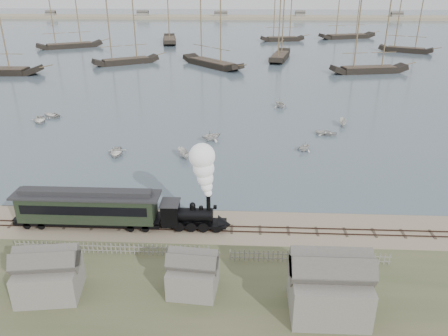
{
  "coord_description": "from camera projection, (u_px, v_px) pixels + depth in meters",
  "views": [
    {
      "loc": [
        6.07,
        -41.92,
        24.75
      ],
      "look_at": [
        3.75,
        6.29,
        3.5
      ],
      "focal_mm": 35.0,
      "sensor_mm": 36.0,
      "label": 1
    }
  ],
  "objects": [
    {
      "name": "shed_left",
      "position": [
        52.0,
        294.0,
        37.12
      ],
      "size": [
        5.0,
        4.0,
        4.1
      ],
      "primitive_type": null,
      "color": "slate",
      "rests_on": "ground"
    },
    {
      "name": "schooner_8",
      "position": [
        283.0,
        16.0,
        177.16
      ],
      "size": [
        18.33,
        7.24,
        20.0
      ],
      "primitive_type": null,
      "rotation": [
        0.0,
        0.0,
        0.18
      ],
      "color": "black",
      "rests_on": "harbor_water"
    },
    {
      "name": "rowboat_4",
      "position": [
        305.0,
        147.0,
        67.04
      ],
      "size": [
        3.53,
        3.49,
        1.41
      ],
      "primitive_type": "imported",
      "rotation": [
        0.0,
        0.0,
        5.57
      ],
      "color": "silver",
      "rests_on": "harbor_water"
    },
    {
      "name": "shed_right",
      "position": [
        326.0,
        311.0,
        35.2
      ],
      "size": [
        6.0,
        5.0,
        5.1
      ],
      "primitive_type": null,
      "color": "slate",
      "rests_on": "ground"
    },
    {
      "name": "rowboat_3",
      "position": [
        327.0,
        133.0,
        73.91
      ],
      "size": [
        3.33,
        4.15,
        0.76
      ],
      "primitive_type": "imported",
      "rotation": [
        0.0,
        0.0,
        1.37
      ],
      "color": "silver",
      "rests_on": "harbor_water"
    },
    {
      "name": "far_spit",
      "position": [
        236.0,
        19.0,
        277.11
      ],
      "size": [
        500.0,
        20.0,
        1.8
      ],
      "primitive_type": "cube",
      "color": "tan",
      "rests_on": "ground"
    },
    {
      "name": "beached_dinghy",
      "position": [
        57.0,
        209.0,
        49.59
      ],
      "size": [
        4.8,
        5.38,
        0.92
      ],
      "primitive_type": "imported",
      "rotation": [
        0.0,
        0.0,
        1.12
      ],
      "color": "silver",
      "rests_on": "ground"
    },
    {
      "name": "schooner_7",
      "position": [
        168.0,
        17.0,
        173.14
      ],
      "size": [
        9.21,
        23.97,
        20.0
      ],
      "primitive_type": null,
      "rotation": [
        0.0,
        0.0,
        1.74
      ],
      "color": "black",
      "rests_on": "harbor_water"
    },
    {
      "name": "schooner_6",
      "position": [
        66.0,
        20.0,
        160.06
      ],
      "size": [
        23.24,
        16.07,
        20.0
      ],
      "primitive_type": null,
      "rotation": [
        0.0,
        0.0,
        0.5
      ],
      "color": "black",
      "rests_on": "harbor_water"
    },
    {
      "name": "schooner_5",
      "position": [
        410.0,
        23.0,
        150.47
      ],
      "size": [
        18.02,
        11.6,
        20.0
      ],
      "primitive_type": null,
      "rotation": [
        0.0,
        0.0,
        -0.45
      ],
      "color": "black",
      "rests_on": "harbor_water"
    },
    {
      "name": "shed_mid",
      "position": [
        193.0,
        290.0,
        37.51
      ],
      "size": [
        4.0,
        3.5,
        3.6
      ],
      "primitive_type": null,
      "color": "slate",
      "rests_on": "ground"
    },
    {
      "name": "rowboat_8",
      "position": [
        40.0,
        120.0,
        80.28
      ],
      "size": [
        5.31,
        4.68,
        0.91
      ],
      "primitive_type": "imported",
      "rotation": [
        0.0,
        0.0,
        0.42
      ],
      "color": "silver",
      "rests_on": "harbor_water"
    },
    {
      "name": "rowboat_5",
      "position": [
        343.0,
        122.0,
        78.44
      ],
      "size": [
        3.24,
        1.64,
        1.19
      ],
      "primitive_type": "imported",
      "rotation": [
        0.0,
        0.0,
        2.98
      ],
      "color": "silver",
      "rests_on": "harbor_water"
    },
    {
      "name": "rowboat_0",
      "position": [
        116.0,
        152.0,
        65.65
      ],
      "size": [
        4.45,
        3.5,
        0.84
      ],
      "primitive_type": "imported",
      "rotation": [
        0.0,
        0.0,
        0.16
      ],
      "color": "silver",
      "rests_on": "harbor_water"
    },
    {
      "name": "schooner_3",
      "position": [
        281.0,
        27.0,
        137.01
      ],
      "size": [
        9.16,
        21.49,
        20.0
      ],
      "primitive_type": null,
      "rotation": [
        0.0,
        0.0,
        1.36
      ],
      "color": "black",
      "rests_on": "harbor_water"
    },
    {
      "name": "passenger_coach",
      "position": [
        88.0,
        207.0,
        46.24
      ],
      "size": [
        15.54,
        3.0,
        3.77
      ],
      "color": "black",
      "rests_on": "ground"
    },
    {
      "name": "schooner_1",
      "position": [
        123.0,
        30.0,
        129.92
      ],
      "size": [
        19.58,
        14.21,
        20.0
      ],
      "primitive_type": null,
      "rotation": [
        0.0,
        0.0,
        0.54
      ],
      "color": "black",
      "rests_on": "harbor_water"
    },
    {
      "name": "rowboat_1",
      "position": [
        211.0,
        135.0,
        71.23
      ],
      "size": [
        4.34,
        4.5,
        1.82
      ],
      "primitive_type": "imported",
      "rotation": [
        0.0,
        0.0,
        2.12
      ],
      "color": "silver",
      "rests_on": "harbor_water"
    },
    {
      "name": "schooner_4",
      "position": [
        373.0,
        36.0,
        117.71
      ],
      "size": [
        22.13,
        9.15,
        20.0
      ],
      "primitive_type": null,
      "rotation": [
        0.0,
        0.0,
        0.2
      ],
      "color": "black",
      "rests_on": "harbor_water"
    },
    {
      "name": "picket_fence_west",
      "position": [
        112.0,
        254.0,
        42.45
      ],
      "size": [
        19.0,
        0.1,
        1.2
      ],
      "primitive_type": null,
      "color": "slate",
      "rests_on": "ground"
    },
    {
      "name": "ground",
      "position": [
        188.0,
        219.0,
        48.56
      ],
      "size": [
        600.0,
        600.0,
        0.0
      ],
      "primitive_type": "plane",
      "color": "tan",
      "rests_on": "ground"
    },
    {
      "name": "schooner_2",
      "position": [
        212.0,
        32.0,
        126.35
      ],
      "size": [
        20.2,
        21.33,
        20.0
      ],
      "primitive_type": null,
      "rotation": [
        0.0,
        0.0,
        -0.83
      ],
      "color": "black",
      "rests_on": "harbor_water"
    },
    {
      "name": "rowboat_6",
      "position": [
        51.0,
        115.0,
        83.4
      ],
      "size": [
        4.62,
        4.99,
        0.84
      ],
      "primitive_type": "imported",
      "rotation": [
        0.0,
        0.0,
        4.16
      ],
      "color": "silver",
      "rests_on": "harbor_water"
    },
    {
      "name": "rowboat_7",
      "position": [
        280.0,
        103.0,
        89.07
      ],
      "size": [
        4.4,
        4.21,
        1.8
      ],
      "primitive_type": "imported",
      "rotation": [
        0.0,
        0.0,
        0.48
      ],
      "color": "silver",
      "rests_on": "harbor_water"
    },
    {
      "name": "schooner_9",
      "position": [
        349.0,
        14.0,
        184.97
      ],
      "size": [
        25.37,
        13.08,
        20.0
      ],
      "primitive_type": null,
      "rotation": [
        0.0,
        0.0,
        0.31
      ],
      "color": "black",
      "rests_on": "harbor_water"
    },
    {
      "name": "locomotive",
      "position": [
        201.0,
        193.0,
        44.94
      ],
      "size": [
        7.39,
        2.76,
        9.21
      ],
      "color": "black",
      "rests_on": "ground"
    },
    {
      "name": "harbor_water",
      "position": [
        233.0,
        34.0,
        203.96
      ],
      "size": [
        600.0,
        336.0,
        0.06
      ],
      "primitive_type": "cube",
      "color": "#495E69",
      "rests_on": "ground"
    },
    {
      "name": "rowboat_2",
      "position": [
        183.0,
        154.0,
        64.59
      ],
      "size": [
        3.45,
        2.61,
        1.26
      ],
      "primitive_type": "imported",
      "rotation": [
        0.0,
        0.0,
        3.63
      ],
      "color": "silver",
      "rests_on": "harbor_water"
    },
    {
      "name": "picket_fence_east",
      "position": [
        309.0,
        262.0,
        41.16
      ],
      "size": [
        15.0,
        0.1,
        1.2
      ],
      "primitive_type": null,
      "color": "slate",
      "rests_on": "ground"
    },
    {
      "name": "rail_track",
      "position": [
        185.0,
        228.0,
        46.72
      ],
      "size": [
        120.0,
        1.8,
        0.16
      ],
      "color": "#35241D",
      "rests_on": "ground"
    }
  ]
}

